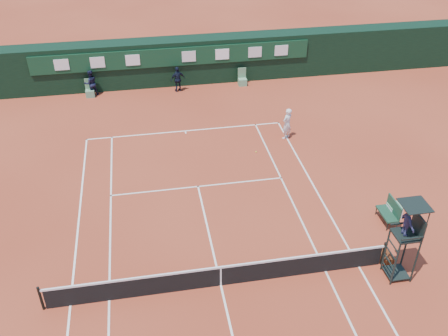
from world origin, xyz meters
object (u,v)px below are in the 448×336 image
(player_bench, at_px, (390,211))
(player, at_px, (287,124))
(tennis_net, at_px, (221,276))
(umpire_chair, at_px, (408,226))
(cooler, at_px, (394,211))

(player_bench, height_order, player, player)
(tennis_net, distance_m, player_bench, 8.17)
(umpire_chair, height_order, cooler, umpire_chair)
(player_bench, xyz_separation_m, player, (-2.38, 7.77, 0.30))
(player_bench, relative_size, player, 0.67)
(umpire_chair, xyz_separation_m, cooler, (1.52, 3.33, -2.13))
(tennis_net, height_order, umpire_chair, umpire_chair)
(tennis_net, bearing_deg, player_bench, 16.84)
(umpire_chair, bearing_deg, player_bench, 69.14)
(umpire_chair, distance_m, cooler, 4.24)
(cooler, xyz_separation_m, player, (-2.74, 7.48, 0.57))
(tennis_net, bearing_deg, cooler, 17.97)
(tennis_net, height_order, cooler, tennis_net)
(tennis_net, xyz_separation_m, cooler, (8.18, 2.65, -0.18))
(cooler, bearing_deg, player, 110.14)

